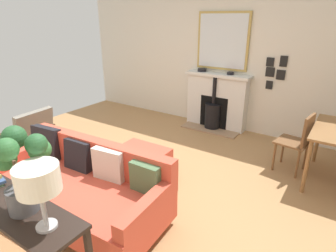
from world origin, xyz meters
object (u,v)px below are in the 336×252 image
Objects in this scene: mantel_bowl_far at (230,73)px; dining_chair_near_fireplace at (299,139)px; fireplace at (216,104)px; table_lamp_far_end at (38,181)px; potted_plant at (16,161)px; mantel_bowl_near at (202,70)px; ottoman at (140,160)px; armchair_accent at (29,131)px; sofa at (81,186)px.

dining_chair_near_fireplace is (0.99, 1.44, -0.58)m from mantel_bowl_far.
fireplace is 1.45× the size of dining_chair_near_fireplace.
table_lamp_far_end reaches higher than dining_chair_near_fireplace.
potted_plant is at bearing 4.33° from fireplace.
mantel_bowl_near is at bearing -94.59° from fireplace.
mantel_bowl_far is at bearing -124.58° from dining_chair_near_fireplace.
potted_plant is (1.75, 0.36, 0.89)m from ottoman.
ottoman is 1.99m from potted_plant.
mantel_bowl_far is at bearing 172.60° from ottoman.
mantel_bowl_far is 2.45m from ottoman.
potted_plant is (4.02, 0.07, 0.03)m from mantel_bowl_far.
fireplace is 4.11m from table_lamp_far_end.
potted_plant is at bearing 9.17° from mantel_bowl_near.
potted_plant is 0.74× the size of dining_chair_near_fireplace.
mantel_bowl_far is 0.15× the size of dining_chair_near_fireplace.
mantel_bowl_near is 0.19× the size of dining_chair_near_fireplace.
fireplace is 7.74× the size of mantel_bowl_near.
armchair_accent is (2.79, -2.02, -0.65)m from mantel_bowl_far.
ottoman is 2.08m from table_lamp_far_end.
mantel_bowl_near is at bearing -170.83° from potted_plant.
dining_chair_near_fireplace is (-3.03, 1.37, -0.61)m from potted_plant.
fireplace is 9.70× the size of mantel_bowl_far.
mantel_bowl_far is 0.06× the size of sofa.
fireplace is 0.65m from mantel_bowl_far.
armchair_accent is at bearing -104.88° from sofa.
sofa is at bearing -152.54° from potted_plant.
mantel_bowl_near is 1.25× the size of mantel_bowl_far.
dining_chair_near_fireplace is (-1.28, 1.73, 0.27)m from ottoman.
sofa is (3.23, 0.24, -0.76)m from mantel_bowl_near.
potted_plant is at bearing -95.71° from table_lamp_far_end.
fireplace is at bearing -175.67° from potted_plant.
dining_chair_near_fireplace is (-2.24, 1.78, 0.17)m from sofa.
sofa reaches higher than armchair_accent.
sofa is (3.23, -0.34, -0.76)m from mantel_bowl_far.
table_lamp_far_end reaches higher than ottoman.
fireplace is 1.77× the size of ottoman.
mantel_bowl_far reaches higher than sofa.
sofa is at bearing 4.22° from mantel_bowl_near.
fireplace is at bearing -119.94° from dining_chair_near_fireplace.
potted_plant reaches higher than armchair_accent.
mantel_bowl_far reaches higher than armchair_accent.
potted_plant is (-0.03, -0.30, 0.03)m from table_lamp_far_end.
armchair_accent is at bearing -27.29° from mantel_bowl_near.
fireplace is 1.59× the size of armchair_accent.
fireplace is 3.21m from sofa.
sofa is at bearing 75.12° from armchair_accent.
ottoman is 1.12× the size of potted_plant.
dining_chair_near_fireplace is at bearing 60.06° from fireplace.
table_lamp_far_end reaches higher than armchair_accent.
mantel_bowl_far reaches higher than dining_chair_near_fireplace.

